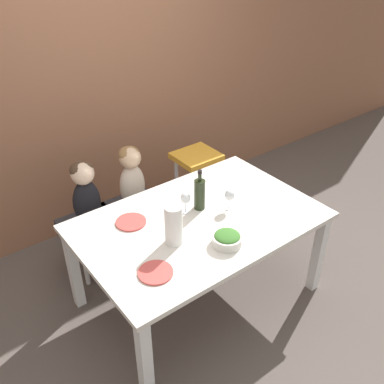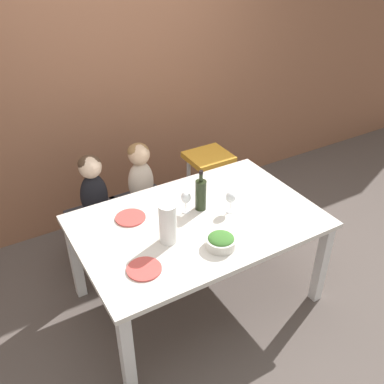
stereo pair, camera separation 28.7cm
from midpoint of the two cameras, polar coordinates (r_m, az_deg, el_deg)
name	(u,v)px [view 1 (the left image)]	position (r m, az deg, el deg)	size (l,w,h in m)	color
ground_plane	(198,295)	(3.40, -1.64, -13.62)	(14.00, 14.00, 0.00)	#564C47
wall_back	(95,78)	(3.75, -15.03, 14.43)	(10.00, 0.06, 2.70)	#8E5B42
dining_table	(199,229)	(2.97, -1.83, -5.03)	(1.64, 1.07, 0.72)	silver
chair_far_left	(91,229)	(3.52, -15.60, -4.87)	(0.44, 0.40, 0.45)	silver
chair_far_center	(135,211)	(3.64, -9.91, -2.65)	(0.44, 0.40, 0.45)	silver
chair_right_highchair	(196,169)	(3.82, -1.58, 3.02)	(0.37, 0.34, 0.72)	silver
person_child_left	(85,190)	(3.32, -16.52, 0.15)	(0.22, 0.18, 0.53)	black
person_child_center	(131,174)	(3.45, -10.49, 2.32)	(0.22, 0.18, 0.53)	beige
wine_bottle	(200,194)	(2.96, -1.75, -0.31)	(0.08, 0.08, 0.31)	#232D19
paper_towel_roll	(174,225)	(2.65, -5.58, -4.50)	(0.11, 0.11, 0.27)	white
wine_glass_near	(230,195)	(2.96, 2.28, -0.55)	(0.07, 0.07, 0.16)	white
wine_glass_far	(185,199)	(2.93, -3.69, -0.97)	(0.07, 0.07, 0.16)	white
salad_bowl_large	(227,239)	(2.69, 1.65, -6.34)	(0.19, 0.19, 0.08)	silver
dinner_plate_front_left	(156,272)	(2.53, -8.19, -10.70)	(0.21, 0.21, 0.01)	#D14C47
dinner_plate_back_left	(131,222)	(2.93, -10.94, -4.05)	(0.21, 0.21, 0.01)	#D14C47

